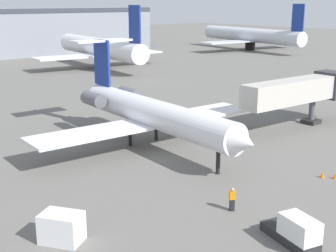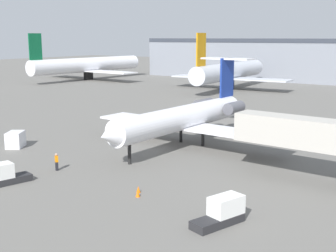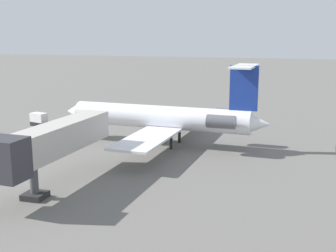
% 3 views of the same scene
% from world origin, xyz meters
% --- Properties ---
extents(ground_plane, '(400.00, 400.00, 0.10)m').
position_xyz_m(ground_plane, '(0.00, 0.00, -0.05)').
color(ground_plane, '#66635E').
extents(regional_jet, '(24.79, 26.43, 9.95)m').
position_xyz_m(regional_jet, '(0.89, 3.58, 3.50)').
color(regional_jet, white).
rests_on(regional_jet, ground_plane).
extents(jet_bridge, '(15.53, 3.78, 5.92)m').
position_xyz_m(jet_bridge, '(18.76, -1.67, 4.23)').
color(jet_bridge, '#B7B2A8').
rests_on(jet_bridge, ground_plane).
extents(ground_crew_marshaller, '(0.48, 0.43, 1.69)m').
position_xyz_m(ground_crew_marshaller, '(-4.08, -11.95, 0.86)').
color(ground_crew_marshaller, black).
rests_on(ground_crew_marshaller, ground_plane).
extents(baggage_tug_lead, '(2.56, 4.24, 1.90)m').
position_xyz_m(baggage_tug_lead, '(14.91, -14.24, 0.84)').
color(baggage_tug_lead, '#262628').
rests_on(baggage_tug_lead, ground_plane).
extents(baggage_tug_trailing, '(2.35, 4.22, 1.90)m').
position_xyz_m(baggage_tug_trailing, '(-4.73, -17.53, 0.84)').
color(baggage_tug_trailing, '#262628').
rests_on(baggage_tug_trailing, ground_plane).
extents(cargo_container_uld, '(2.75, 2.97, 1.83)m').
position_xyz_m(cargo_container_uld, '(-15.12, -8.24, 0.92)').
color(cargo_container_uld, silver).
rests_on(cargo_container_uld, ground_plane).
extents(traffic_cone_near, '(0.36, 0.36, 0.55)m').
position_xyz_m(traffic_cone_near, '(6.29, -12.52, 0.28)').
color(traffic_cone_near, orange).
rests_on(traffic_cone_near, ground_plane).
extents(traffic_cone_mid, '(0.36, 0.36, 0.55)m').
position_xyz_m(traffic_cone_mid, '(6.87, -13.34, 0.28)').
color(traffic_cone_mid, orange).
rests_on(traffic_cone_mid, ground_plane).
extents(parked_airliner_west_end, '(34.75, 41.21, 13.65)m').
position_xyz_m(parked_airliner_west_end, '(-67.72, 57.98, 4.42)').
color(parked_airliner_west_end, white).
rests_on(parked_airliner_west_end, ground_plane).
extents(parked_airliner_west_mid, '(29.96, 35.50, 13.53)m').
position_xyz_m(parked_airliner_west_mid, '(-21.03, 58.90, 4.36)').
color(parked_airliner_west_mid, silver).
rests_on(parked_airliner_west_mid, ground_plane).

